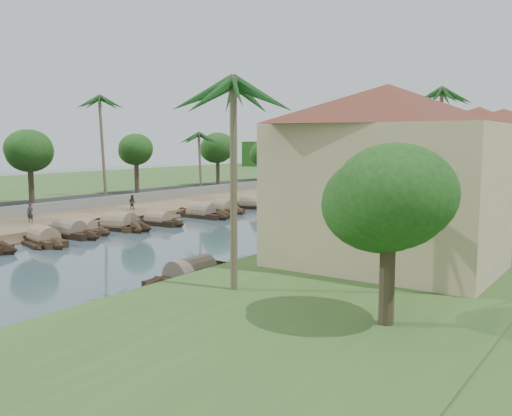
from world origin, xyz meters
The scene contains 43 objects.
ground centered at (0.00, 0.00, 0.00)m, with size 220.00×220.00×0.00m, color #3A4C57.
left_bank centered at (-16.00, 20.00, 0.40)m, with size 10.00×180.00×0.80m, color brown.
right_bank centered at (19.00, 20.00, 0.60)m, with size 16.00×180.00×1.20m, color #2E5220.
road centered at (-24.50, 20.00, 0.70)m, with size 8.00×180.00×1.40m, color black.
retaining_wall centered at (-20.20, 20.00, 1.35)m, with size 0.40×180.00×1.10m, color slate.
far_left_fill centered at (-51.00, 20.00, 0.68)m, with size 45.00×220.00×1.35m, color #2E5220.
treeline centered at (0.00, 100.00, 4.00)m, with size 120.00×14.00×8.00m.
bridge centered at (0.00, 72.00, 1.72)m, with size 28.00×4.00×2.40m.
building_near centered at (18.99, -2.00, 6.38)m, with size 14.85×14.85×10.20m.
building_mid centered at (19.99, 14.00, 6.13)m, with size 14.11×14.11×9.70m.
building_far centered at (18.99, 28.00, 6.38)m, with size 15.59×15.59×10.20m.
sampan_2 centered at (-8.78, -4.68, 0.41)m, with size 7.98×3.38×2.08m.
sampan_3 centered at (-9.97, -1.32, 0.41)m, with size 7.97×1.90×2.15m.
sampan_4 centered at (-10.02, 0.23, 0.40)m, with size 6.34×2.53×1.83m.
sampan_5 centered at (-9.45, 3.79, 0.42)m, with size 7.97×3.27×2.45m.
sampan_6 centered at (-9.61, 4.56, 0.42)m, with size 8.48×4.46×2.45m.
sampan_7 centered at (-8.53, 8.07, 0.41)m, with size 6.96×1.81×1.89m.
sampan_8 centered at (-8.89, 15.05, 0.42)m, with size 8.01×3.73×2.39m.
sampan_9 centered at (-8.53, 14.70, 0.41)m, with size 8.32×2.14×2.10m.
sampan_10 centered at (-9.51, 20.11, 0.41)m, with size 7.89×3.93×2.15m.
sampan_11 centered at (-8.83, 24.71, 0.42)m, with size 8.30×3.81×2.32m.
sampan_12 centered at (-9.29, 27.31, 0.41)m, with size 8.60×3.89×2.05m.
sampan_13 centered at (-9.13, 29.14, 0.41)m, with size 7.44×3.79×2.04m.
sampan_14 centered at (9.20, -7.37, 0.41)m, with size 1.93×8.62×2.10m.
sampan_15 centered at (9.67, 11.40, 0.41)m, with size 2.99×7.58×2.02m.
sampan_16 centered at (9.58, 24.91, 0.41)m, with size 3.35×7.82×1.93m.
canoe_1 centered at (-8.56, -5.89, 0.10)m, with size 4.40×1.94×0.71m.
canoe_2 centered at (-9.93, 16.70, 0.10)m, with size 4.96×3.34×0.77m.
palm_0 centered at (15.00, -10.85, 10.78)m, with size 3.20×3.20×11.36m.
palm_1 centered at (16.00, 6.84, 8.86)m, with size 3.20×3.20×9.37m.
palm_2 centered at (15.00, 20.88, 12.59)m, with size 3.20×3.20×13.24m.
palm_3 centered at (16.00, 36.12, 9.70)m, with size 3.20×3.20×10.23m.
palm_5 centered at (-24.00, 14.73, 13.19)m, with size 3.20×3.20×13.66m.
palm_6 centered at (-22.00, 30.61, 9.05)m, with size 3.20×3.20×9.37m.
palm_7 centered at (14.00, 55.03, 10.47)m, with size 3.20×3.20×11.04m.
palm_8 centered at (-20.50, 59.49, 12.04)m, with size 3.20×3.20×12.47m.
tree_2 centered at (-24.00, 4.59, 7.09)m, with size 5.04×5.04×7.86m.
tree_3 centered at (-24.00, 20.09, 7.02)m, with size 4.41×4.41×7.55m.
tree_4 centered at (-24.00, 37.13, 7.07)m, with size 5.18×5.18×7.89m.
tree_5 centered at (-24.00, 50.27, 6.07)m, with size 4.93×4.93×6.77m.
tree_7 centered at (23.00, -11.66, 6.01)m, with size 4.63×4.63×6.80m.
person_near centered at (-15.60, -1.26, 1.69)m, with size 0.65×0.43×1.78m, color #2B2C33.
person_far centered at (-15.27, 11.02, 1.60)m, with size 0.77×0.60×1.59m, color #322F23.
Camera 1 is at (31.05, -32.27, 8.33)m, focal length 40.00 mm.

